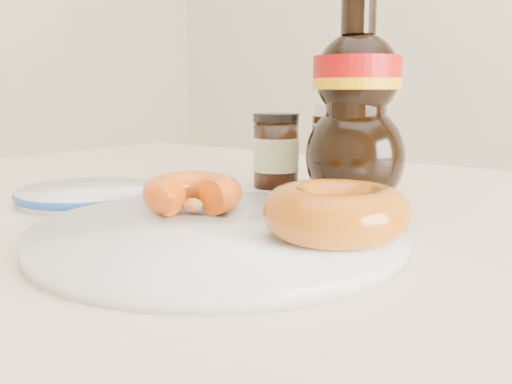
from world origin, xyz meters
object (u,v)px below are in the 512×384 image
Objects in this scene: donut_bitten at (192,193)px; donut_whole at (336,212)px; dining_table at (316,298)px; nutella_jar at (342,143)px; dark_jar at (276,151)px; blue_rim_saucer at (88,194)px; syrup_bottle at (356,105)px; plate at (219,233)px.

donut_bitten is 0.15m from donut_whole.
dining_table is 0.17m from donut_bitten.
nutella_jar is 0.08m from dark_jar.
donut_whole reaches higher than dining_table.
dark_jar is 0.23m from blue_rim_saucer.
syrup_bottle reaches higher than donut_bitten.
dining_table is 12.95× the size of donut_whole.
donut_whole is 0.31m from dark_jar.
syrup_bottle reaches higher than donut_whole.
donut_whole reaches higher than blue_rim_saucer.
blue_rim_saucer is at bearing 169.25° from plate.
donut_bitten is 0.42× the size of syrup_bottle.
dining_table is 15.56× the size of donut_bitten.
nutella_jar is at bearing 98.79° from plate.
nutella_jar is 0.68× the size of blue_rim_saucer.
donut_whole is 0.51× the size of syrup_bottle.
dark_jar is (-0.07, -0.04, -0.01)m from nutella_jar.
blue_rim_saucer is at bearing -127.40° from nutella_jar.
blue_rim_saucer is (-0.18, -0.24, -0.05)m from nutella_jar.
blue_rim_saucer is (-0.11, -0.20, -0.04)m from dark_jar.
dining_table is 13.26× the size of nutella_jar.
nutella_jar reaches higher than donut_bitten.
nutella_jar reaches higher than plate.
donut_whole is 0.32m from blue_rim_saucer.
nutella_jar is (-0.14, 0.26, 0.02)m from donut_whole.
donut_whole is 0.69× the size of blue_rim_saucer.
plate is at bearing -165.75° from donut_whole.
plate is 3.36× the size of donut_bitten.
syrup_bottle is (0.06, -0.07, 0.05)m from nutella_jar.
syrup_bottle is at bearing 92.63° from dining_table.
donut_bitten is (-0.06, 0.03, 0.02)m from plate.
plate is at bearing -93.11° from syrup_bottle.
syrup_bottle is (0.01, 0.21, 0.10)m from plate.
dark_jar is at bearing 115.40° from plate.
dark_jar reaches higher than donut_bitten.
donut_whole reaches higher than donut_bitten.
nutella_jar reaches higher than donut_whole.
donut_whole is (0.09, 0.02, 0.03)m from plate.
dark_jar is at bearing -152.80° from nutella_jar.
syrup_bottle is (0.07, 0.18, 0.08)m from donut_bitten.
plate is 3.25× the size of dark_jar.
donut_bitten is 0.26m from nutella_jar.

